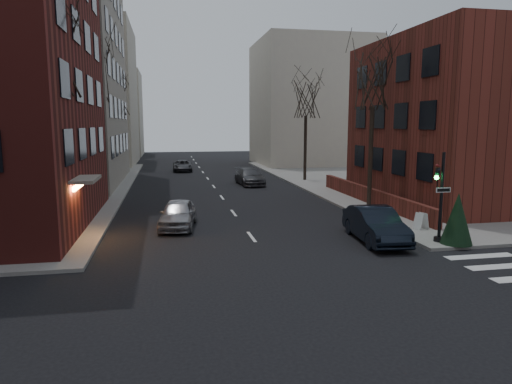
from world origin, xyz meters
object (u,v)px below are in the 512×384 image
at_px(streetlamp_near, 99,142).
at_px(streetlamp_far, 125,134).
at_px(tree_right_b, 306,99).
at_px(car_lane_silver, 178,214).
at_px(tree_left_a, 55,56).
at_px(tree_right_a, 373,80).
at_px(car_lane_far, 182,166).
at_px(car_lane_gray, 250,177).
at_px(sandwich_board, 421,221).
at_px(evergreen_shrub, 457,218).
at_px(traffic_signal, 440,203).
at_px(parked_sedan, 375,225).
at_px(tree_left_b, 94,74).
at_px(tree_left_c, 116,97).

height_order(streetlamp_near, streetlamp_far, same).
relative_size(tree_right_b, car_lane_silver, 2.15).
height_order(tree_left_a, tree_right_a, tree_left_a).
xyz_separation_m(tree_right_b, car_lane_far, (-11.01, 11.41, -6.95)).
bearing_deg(car_lane_gray, streetlamp_far, 131.75).
distance_m(tree_right_a, car_lane_silver, 14.61).
relative_size(sandwich_board, evergreen_shrub, 0.37).
distance_m(traffic_signal, parked_sedan, 2.94).
height_order(tree_right_a, car_lane_far, tree_right_a).
distance_m(tree_right_a, streetlamp_near, 17.87).
relative_size(tree_left_b, car_lane_far, 2.37).
height_order(tree_right_a, car_lane_silver, tree_right_a).
bearing_deg(tree_right_b, evergreen_shrub, -90.69).
distance_m(tree_left_b, sandwich_board, 24.17).
distance_m(streetlamp_near, sandwich_board, 20.16).
bearing_deg(tree_left_a, tree_left_c, 90.00).
xyz_separation_m(tree_left_c, evergreen_shrub, (17.32, -31.50, -6.75)).
distance_m(tree_right_a, car_lane_gray, 15.60).
bearing_deg(parked_sedan, traffic_signal, -18.87).
bearing_deg(streetlamp_far, car_lane_gray, -44.77).
xyz_separation_m(tree_left_c, streetlamp_far, (0.60, 2.00, -3.79)).
xyz_separation_m(streetlamp_near, evergreen_shrub, (16.72, -13.50, -2.96)).
distance_m(tree_left_c, car_lane_gray, 16.94).
distance_m(car_lane_silver, evergreen_shrub, 13.45).
xyz_separation_m(traffic_signal, car_lane_gray, (-4.67, 21.63, -1.19)).
distance_m(tree_right_b, car_lane_far, 17.31).
xyz_separation_m(tree_left_a, sandwich_board, (17.33, -2.63, -7.90)).
relative_size(car_lane_gray, car_lane_far, 1.08).
height_order(tree_left_c, evergreen_shrub, tree_left_c).
relative_size(tree_right_b, sandwich_board, 10.98).
bearing_deg(tree_left_b, car_lane_gray, 20.97).
relative_size(tree_left_c, car_lane_far, 2.13).
xyz_separation_m(tree_right_b, streetlamp_far, (-17.00, 10.00, -3.35)).
distance_m(tree_right_a, sandwich_board, 9.98).
bearing_deg(streetlamp_far, evergreen_shrub, -63.48).
height_order(tree_left_b, car_lane_gray, tree_left_b).
relative_size(traffic_signal, tree_left_c, 0.41).
xyz_separation_m(parked_sedan, car_lane_silver, (-8.84, 4.62, -0.07)).
height_order(traffic_signal, evergreen_shrub, traffic_signal).
distance_m(streetlamp_near, parked_sedan, 18.44).
height_order(tree_right_b, sandwich_board, tree_right_b).
xyz_separation_m(tree_left_a, tree_right_b, (17.60, 18.00, -0.88)).
height_order(tree_left_c, tree_right_a, same).
distance_m(car_lane_gray, evergreen_shrub, 22.75).
xyz_separation_m(tree_right_a, streetlamp_near, (-17.00, 4.00, -3.79)).
relative_size(tree_right_a, streetlamp_far, 1.55).
bearing_deg(tree_left_b, car_lane_silver, -64.52).
bearing_deg(streetlamp_far, tree_left_c, -106.70).
bearing_deg(tree_left_b, traffic_signal, -45.46).
bearing_deg(car_lane_far, streetlamp_far, -166.55).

